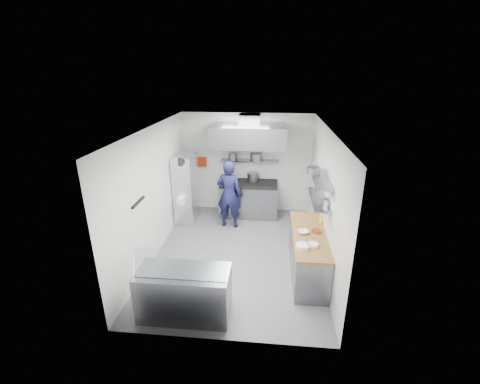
# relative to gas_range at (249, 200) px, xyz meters

# --- Properties ---
(floor) EXTENTS (5.00, 5.00, 0.00)m
(floor) POSITION_rel_gas_range_xyz_m (-0.10, -2.10, -0.45)
(floor) COLOR #4C4C4F
(floor) RESTS_ON ground
(ceiling) EXTENTS (5.00, 5.00, 0.00)m
(ceiling) POSITION_rel_gas_range_xyz_m (-0.10, -2.10, 2.35)
(ceiling) COLOR silver
(ceiling) RESTS_ON wall_back
(wall_back) EXTENTS (3.60, 2.80, 0.02)m
(wall_back) POSITION_rel_gas_range_xyz_m (-0.10, 0.40, 0.95)
(wall_back) COLOR white
(wall_back) RESTS_ON floor
(wall_front) EXTENTS (3.60, 2.80, 0.02)m
(wall_front) POSITION_rel_gas_range_xyz_m (-0.10, -4.60, 0.95)
(wall_front) COLOR white
(wall_front) RESTS_ON floor
(wall_left) EXTENTS (2.80, 5.00, 0.02)m
(wall_left) POSITION_rel_gas_range_xyz_m (-1.90, -2.10, 0.95)
(wall_left) COLOR white
(wall_left) RESTS_ON floor
(wall_right) EXTENTS (2.80, 5.00, 0.02)m
(wall_right) POSITION_rel_gas_range_xyz_m (1.70, -2.10, 0.95)
(wall_right) COLOR white
(wall_right) RESTS_ON floor
(gas_range) EXTENTS (1.60, 0.80, 0.90)m
(gas_range) POSITION_rel_gas_range_xyz_m (0.00, 0.00, 0.00)
(gas_range) COLOR gray
(gas_range) RESTS_ON floor
(cooktop) EXTENTS (1.57, 0.78, 0.06)m
(cooktop) POSITION_rel_gas_range_xyz_m (0.00, 0.00, 0.48)
(cooktop) COLOR black
(cooktop) RESTS_ON gas_range
(stock_pot_left) EXTENTS (0.28, 0.28, 0.20)m
(stock_pot_left) POSITION_rel_gas_range_xyz_m (-0.62, -0.03, 0.61)
(stock_pot_left) COLOR slate
(stock_pot_left) RESTS_ON cooktop
(stock_pot_mid) EXTENTS (0.33, 0.33, 0.24)m
(stock_pot_mid) POSITION_rel_gas_range_xyz_m (0.10, 0.14, 0.63)
(stock_pot_mid) COLOR slate
(stock_pot_mid) RESTS_ON cooktop
(over_range_shelf) EXTENTS (1.60, 0.30, 0.04)m
(over_range_shelf) POSITION_rel_gas_range_xyz_m (0.00, 0.24, 1.07)
(over_range_shelf) COLOR gray
(over_range_shelf) RESTS_ON wall_back
(shelf_pot_a) EXTENTS (0.23, 0.23, 0.18)m
(shelf_pot_a) POSITION_rel_gas_range_xyz_m (-0.47, 0.26, 1.18)
(shelf_pot_a) COLOR slate
(shelf_pot_a) RESTS_ON over_range_shelf
(shelf_pot_b) EXTENTS (0.31, 0.31, 0.22)m
(shelf_pot_b) POSITION_rel_gas_range_xyz_m (0.17, 0.12, 1.20)
(shelf_pot_b) COLOR slate
(shelf_pot_b) RESTS_ON over_range_shelf
(extractor_hood) EXTENTS (1.90, 1.15, 0.55)m
(extractor_hood) POSITION_rel_gas_range_xyz_m (0.00, -0.18, 1.85)
(extractor_hood) COLOR gray
(extractor_hood) RESTS_ON wall_back
(hood_duct) EXTENTS (0.55, 0.55, 0.24)m
(hood_duct) POSITION_rel_gas_range_xyz_m (0.00, 0.05, 2.23)
(hood_duct) COLOR slate
(hood_duct) RESTS_ON extractor_hood
(red_firebox) EXTENTS (0.22, 0.10, 0.26)m
(red_firebox) POSITION_rel_gas_range_xyz_m (-1.35, 0.34, 0.97)
(red_firebox) COLOR #B12A0E
(red_firebox) RESTS_ON wall_back
(chef) EXTENTS (0.70, 0.51, 1.78)m
(chef) POSITION_rel_gas_range_xyz_m (-0.45, -0.77, 0.44)
(chef) COLOR #131439
(chef) RESTS_ON floor
(wire_rack) EXTENTS (0.50, 0.90, 1.85)m
(wire_rack) POSITION_rel_gas_range_xyz_m (-1.63, -0.54, 0.48)
(wire_rack) COLOR silver
(wire_rack) RESTS_ON floor
(rack_bin_a) EXTENTS (0.16, 0.19, 0.18)m
(rack_bin_a) POSITION_rel_gas_range_xyz_m (-1.63, -1.09, 0.35)
(rack_bin_a) COLOR white
(rack_bin_a) RESTS_ON wire_rack
(rack_bin_b) EXTENTS (0.15, 0.20, 0.17)m
(rack_bin_b) POSITION_rel_gas_range_xyz_m (-1.63, -0.84, 0.85)
(rack_bin_b) COLOR yellow
(rack_bin_b) RESTS_ON wire_rack
(rack_jar) EXTENTS (0.12, 0.12, 0.18)m
(rack_jar) POSITION_rel_gas_range_xyz_m (-1.58, -1.07, 1.35)
(rack_jar) COLOR black
(rack_jar) RESTS_ON wire_rack
(knife_strip) EXTENTS (0.04, 0.55, 0.05)m
(knife_strip) POSITION_rel_gas_range_xyz_m (-1.88, -3.00, 1.10)
(knife_strip) COLOR black
(knife_strip) RESTS_ON wall_left
(prep_counter_base) EXTENTS (0.62, 2.00, 0.84)m
(prep_counter_base) POSITION_rel_gas_range_xyz_m (1.38, -2.70, -0.03)
(prep_counter_base) COLOR gray
(prep_counter_base) RESTS_ON floor
(prep_counter_top) EXTENTS (0.65, 2.04, 0.06)m
(prep_counter_top) POSITION_rel_gas_range_xyz_m (1.38, -2.70, 0.42)
(prep_counter_top) COLOR olive
(prep_counter_top) RESTS_ON prep_counter_base
(plate_stack_a) EXTENTS (0.25, 0.25, 0.06)m
(plate_stack_a) POSITION_rel_gas_range_xyz_m (1.20, -3.25, 0.48)
(plate_stack_a) COLOR white
(plate_stack_a) RESTS_ON prep_counter_top
(plate_stack_b) EXTENTS (0.19, 0.19, 0.06)m
(plate_stack_b) POSITION_rel_gas_range_xyz_m (1.38, -3.19, 0.48)
(plate_stack_b) COLOR white
(plate_stack_b) RESTS_ON prep_counter_top
(copper_pan) EXTENTS (0.17, 0.17, 0.06)m
(copper_pan) POSITION_rel_gas_range_xyz_m (1.51, -2.65, 0.48)
(copper_pan) COLOR #D16C3B
(copper_pan) RESTS_ON prep_counter_top
(squeeze_bottle) EXTENTS (0.06, 0.06, 0.18)m
(squeeze_bottle) POSITION_rel_gas_range_xyz_m (1.66, -2.22, 0.54)
(squeeze_bottle) COLOR yellow
(squeeze_bottle) RESTS_ON prep_counter_top
(mixing_bowl) EXTENTS (0.26, 0.26, 0.05)m
(mixing_bowl) POSITION_rel_gas_range_xyz_m (1.25, -2.70, 0.48)
(mixing_bowl) COLOR white
(mixing_bowl) RESTS_ON prep_counter_top
(wall_shelf_lower) EXTENTS (0.30, 1.30, 0.04)m
(wall_shelf_lower) POSITION_rel_gas_range_xyz_m (1.54, -2.40, 1.05)
(wall_shelf_lower) COLOR gray
(wall_shelf_lower) RESTS_ON wall_right
(wall_shelf_upper) EXTENTS (0.30, 1.30, 0.04)m
(wall_shelf_upper) POSITION_rel_gas_range_xyz_m (1.54, -2.40, 1.47)
(wall_shelf_upper) COLOR gray
(wall_shelf_upper) RESTS_ON wall_right
(shelf_pot_c) EXTENTS (0.22, 0.22, 0.10)m
(shelf_pot_c) POSITION_rel_gas_range_xyz_m (1.70, -2.68, 1.12)
(shelf_pot_c) COLOR slate
(shelf_pot_c) RESTS_ON wall_shelf_lower
(shelf_pot_d) EXTENTS (0.25, 0.25, 0.14)m
(shelf_pot_d) POSITION_rel_gas_range_xyz_m (1.43, -2.14, 1.56)
(shelf_pot_d) COLOR slate
(shelf_pot_d) RESTS_ON wall_shelf_upper
(display_case) EXTENTS (1.50, 0.70, 0.85)m
(display_case) POSITION_rel_gas_range_xyz_m (-0.77, -4.10, -0.03)
(display_case) COLOR gray
(display_case) RESTS_ON floor
(display_glass) EXTENTS (1.47, 0.19, 0.42)m
(display_glass) POSITION_rel_gas_range_xyz_m (-0.77, -4.22, 0.62)
(display_glass) COLOR silver
(display_glass) RESTS_ON display_case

